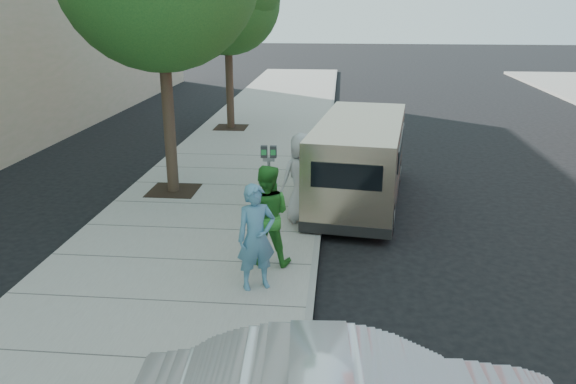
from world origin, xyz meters
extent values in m
plane|color=black|center=(0.00, 0.00, 0.00)|extent=(120.00, 120.00, 0.00)
cube|color=gray|center=(-1.00, 0.00, 0.07)|extent=(5.00, 60.00, 0.15)
cube|color=gray|center=(1.44, 0.00, 0.07)|extent=(0.12, 60.00, 0.16)
cube|color=black|center=(-2.30, 2.40, 0.15)|extent=(1.20, 1.20, 0.01)
cylinder|color=#38281E|center=(-2.30, 2.40, 2.13)|extent=(0.28, 0.28, 3.96)
cube|color=black|center=(-2.30, 10.00, 0.15)|extent=(1.20, 1.20, 0.01)
cylinder|color=#38281E|center=(-2.30, 10.00, 1.91)|extent=(0.28, 0.28, 3.52)
sphere|color=#1B531E|center=(-2.30, 10.00, 4.71)|extent=(3.80, 3.80, 3.80)
cylinder|color=gray|center=(0.34, 0.74, 0.79)|extent=(0.06, 0.06, 1.29)
cube|color=gray|center=(0.34, 0.74, 1.48)|extent=(0.26, 0.08, 0.09)
cube|color=#2D2D30|center=(0.24, 0.74, 1.64)|extent=(0.14, 0.12, 0.25)
cube|color=#2D2D30|center=(0.43, 0.75, 1.64)|extent=(0.14, 0.12, 0.25)
cube|color=tan|center=(2.30, 2.27, 1.12)|extent=(2.50, 5.22, 1.85)
cube|color=tan|center=(2.66, 4.99, 0.66)|extent=(1.76, 0.73, 0.79)
cube|color=black|center=(1.97, -0.23, 1.44)|extent=(1.39, 0.20, 0.51)
cylinder|color=black|center=(1.71, 4.02, 0.35)|extent=(0.33, 0.73, 0.71)
cylinder|color=black|center=(3.33, 3.81, 0.35)|extent=(0.33, 0.73, 0.71)
cylinder|color=black|center=(1.26, 0.64, 0.35)|extent=(0.33, 0.73, 0.71)
cylinder|color=black|center=(2.88, 0.42, 0.35)|extent=(0.33, 0.73, 0.71)
imported|color=teal|center=(0.53, -2.41, 1.04)|extent=(0.77, 0.67, 1.78)
imported|color=#2C822A|center=(0.57, -1.49, 1.07)|extent=(0.90, 0.70, 1.83)
imported|color=#A5A5A8|center=(1.05, 0.66, 1.11)|extent=(1.12, 0.98, 1.93)
imported|color=gray|center=(1.20, 1.57, 0.95)|extent=(1.01, 0.66, 1.60)
camera|label=1|loc=(1.82, -10.64, 4.61)|focal=35.00mm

